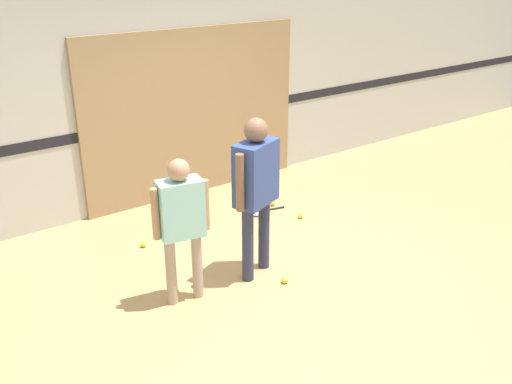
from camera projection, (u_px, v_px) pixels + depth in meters
ground_plane at (268, 266)px, 5.85m from camera, size 16.00×16.00×0.00m
wall_back at (158, 76)px, 6.88m from camera, size 16.00×0.07×3.20m
wall_panel at (195, 113)px, 7.29m from camera, size 3.05×0.05×2.14m
person_instructor at (256, 181)px, 5.36m from camera, size 0.57×0.39×1.61m
person_student_left at (181, 216)px, 4.98m from camera, size 0.52×0.28×1.38m
racket_spare_on_floor at (258, 211)px, 7.06m from camera, size 0.54×0.35×0.03m
tennis_ball_near_instructor at (285, 280)px, 5.55m from camera, size 0.07×0.07×0.07m
tennis_ball_by_spare_racket at (273, 203)px, 7.23m from camera, size 0.07×0.07×0.07m
tennis_ball_stray_left at (301, 216)px, 6.90m from camera, size 0.07×0.07×0.07m
tennis_ball_stray_right at (143, 244)px, 6.23m from camera, size 0.07×0.07×0.07m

